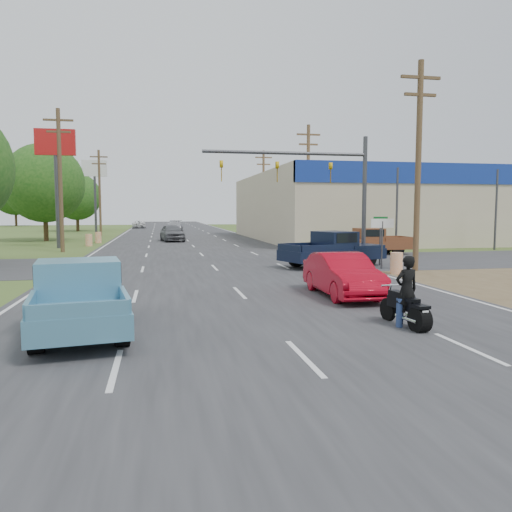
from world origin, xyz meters
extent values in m
plane|color=#3D4D1E|center=(0.00, 0.00, 0.00)|extent=(200.00, 200.00, 0.00)
cube|color=#2D2D30|center=(0.00, 40.00, 0.01)|extent=(15.00, 180.00, 0.02)
cube|color=#2D2D30|center=(0.00, 18.00, 0.01)|extent=(120.00, 10.00, 0.02)
cube|color=brown|center=(11.00, 10.00, 0.01)|extent=(8.00, 18.00, 0.01)
cube|color=#B7A88C|center=(32.00, 40.00, 3.30)|extent=(50.00, 28.00, 6.60)
cylinder|color=#4C3823|center=(9.50, 13.00, 5.00)|extent=(0.28, 0.28, 10.00)
cube|color=#4C3823|center=(9.50, 13.00, 9.20)|extent=(2.00, 0.14, 0.14)
cube|color=#4C3823|center=(9.50, 13.00, 8.40)|extent=(1.60, 0.14, 0.14)
cylinder|color=#4C3823|center=(9.50, 31.00, 5.00)|extent=(0.28, 0.28, 10.00)
cube|color=#4C3823|center=(9.50, 31.00, 9.20)|extent=(2.00, 0.14, 0.14)
cube|color=#4C3823|center=(9.50, 31.00, 8.40)|extent=(1.60, 0.14, 0.14)
cylinder|color=#4C3823|center=(9.50, 49.00, 5.00)|extent=(0.28, 0.28, 10.00)
cube|color=#4C3823|center=(9.50, 49.00, 9.20)|extent=(2.00, 0.14, 0.14)
cube|color=#4C3823|center=(9.50, 49.00, 8.40)|extent=(1.60, 0.14, 0.14)
cylinder|color=#4C3823|center=(-9.50, 28.00, 5.00)|extent=(0.28, 0.28, 10.00)
cube|color=#4C3823|center=(-9.50, 28.00, 9.20)|extent=(2.00, 0.14, 0.14)
cube|color=#4C3823|center=(-9.50, 28.00, 8.40)|extent=(1.60, 0.14, 0.14)
cylinder|color=#4C3823|center=(-9.50, 52.00, 5.00)|extent=(0.28, 0.28, 10.00)
cube|color=#4C3823|center=(-9.50, 52.00, 9.20)|extent=(2.00, 0.14, 0.14)
cube|color=#4C3823|center=(-9.50, 52.00, 8.40)|extent=(1.60, 0.14, 0.14)
cylinder|color=#422D19|center=(-13.50, 42.00, 1.62)|extent=(0.44, 0.44, 3.24)
sphere|color=#174614|center=(-13.50, 42.00, 5.58)|extent=(7.56, 7.56, 7.56)
cylinder|color=#422D19|center=(-14.20, 66.00, 1.44)|extent=(0.44, 0.44, 2.88)
sphere|color=#174614|center=(-14.20, 66.00, 4.96)|extent=(6.72, 6.72, 6.72)
cylinder|color=#422D19|center=(55.00, 70.00, 1.80)|extent=(0.44, 0.44, 3.60)
sphere|color=#174614|center=(55.00, 70.00, 6.20)|extent=(8.40, 8.40, 8.40)
cylinder|color=#422D19|center=(30.00, 95.00, 1.71)|extent=(0.44, 0.44, 3.42)
sphere|color=#174614|center=(30.00, 95.00, 5.89)|extent=(7.98, 7.98, 7.98)
cylinder|color=#422D19|center=(-30.00, 95.00, 1.89)|extent=(0.44, 0.44, 3.78)
sphere|color=#174614|center=(-30.00, 95.00, 6.51)|extent=(8.82, 8.82, 8.82)
cylinder|color=orange|center=(8.00, 12.00, 0.50)|extent=(0.56, 0.56, 1.00)
cylinder|color=orange|center=(8.40, 20.50, 0.50)|extent=(0.56, 0.56, 1.00)
cylinder|color=orange|center=(-8.50, 34.00, 0.50)|extent=(0.56, 0.56, 1.00)
cylinder|color=orange|center=(-8.20, 38.00, 0.50)|extent=(0.56, 0.56, 1.00)
cylinder|color=#3F3F44|center=(-10.50, 32.00, 4.50)|extent=(0.30, 0.30, 9.00)
cube|color=#B21414|center=(-10.50, 32.00, 8.20)|extent=(3.00, 0.35, 2.00)
cylinder|color=#3F3F44|center=(-10.50, 56.00, 4.50)|extent=(0.30, 0.30, 9.00)
cube|color=white|center=(-10.50, 56.00, 8.20)|extent=(3.00, 0.35, 2.00)
cylinder|color=#3F3F44|center=(8.20, 14.00, 1.20)|extent=(0.08, 0.08, 2.40)
cube|color=white|center=(8.20, 14.00, 2.30)|extent=(1.20, 0.05, 0.45)
cylinder|color=#3F3F44|center=(8.80, 15.50, 1.20)|extent=(0.08, 0.08, 2.40)
cube|color=#0C591E|center=(8.80, 15.50, 2.50)|extent=(0.80, 0.04, 0.22)
cylinder|color=#3F3F44|center=(8.50, 17.00, 3.50)|extent=(0.24, 0.24, 7.00)
cylinder|color=#3F3F44|center=(4.00, 17.00, 6.00)|extent=(9.00, 0.18, 0.18)
imported|color=gold|center=(6.50, 17.00, 5.55)|extent=(0.18, 0.40, 1.10)
imported|color=gold|center=(3.50, 17.00, 5.55)|extent=(0.18, 0.40, 1.10)
imported|color=gold|center=(0.50, 17.00, 5.55)|extent=(0.18, 0.40, 1.10)
imported|color=#AD0819|center=(3.34, 6.69, 0.73)|extent=(1.56, 4.45, 1.47)
cylinder|color=black|center=(3.34, 1.55, 0.31)|extent=(0.37, 0.65, 0.61)
cylinder|color=black|center=(3.17, 2.88, 0.31)|extent=(0.19, 0.62, 0.61)
cube|color=black|center=(3.25, 2.24, 0.57)|extent=(0.35, 1.13, 0.28)
cube|color=black|center=(3.22, 2.47, 0.76)|extent=(0.31, 0.54, 0.20)
cube|color=black|center=(3.29, 1.96, 0.72)|extent=(0.34, 0.54, 0.09)
cylinder|color=white|center=(3.18, 2.74, 0.97)|extent=(0.60, 0.12, 0.05)
cube|color=white|center=(3.37, 1.35, 0.51)|extent=(0.17, 0.04, 0.11)
imported|color=black|center=(3.27, 2.09, 0.85)|extent=(0.67, 0.49, 1.71)
cylinder|color=black|center=(-5.73, 4.51, 0.40)|extent=(0.42, 0.84, 0.81)
cylinder|color=black|center=(-4.06, 4.76, 0.40)|extent=(0.42, 0.84, 0.81)
cylinder|color=black|center=(-5.27, 1.39, 0.40)|extent=(0.42, 0.84, 0.81)
cylinder|color=black|center=(-3.59, 1.64, 0.40)|extent=(0.42, 0.84, 0.81)
cube|color=teal|center=(-4.66, 3.08, 0.63)|extent=(2.77, 5.49, 0.53)
cube|color=teal|center=(-4.90, 4.63, 0.96)|extent=(2.19, 2.26, 0.18)
cube|color=teal|center=(-4.68, 3.18, 1.31)|extent=(2.07, 1.83, 0.86)
cube|color=black|center=(-4.68, 3.18, 1.46)|extent=(2.06, 1.53, 0.45)
cube|color=teal|center=(-4.29, 0.53, 1.03)|extent=(1.85, 0.35, 0.30)
cylinder|color=black|center=(7.41, 16.82, 0.43)|extent=(0.92, 0.58, 0.86)
cylinder|color=black|center=(8.00, 15.12, 0.43)|extent=(0.92, 0.58, 0.86)
cylinder|color=black|center=(4.25, 15.73, 0.43)|extent=(0.92, 0.58, 0.86)
cylinder|color=black|center=(4.83, 14.03, 0.43)|extent=(0.92, 0.58, 0.86)
cube|color=black|center=(6.12, 15.42, 0.67)|extent=(5.97, 3.84, 0.56)
cube|color=black|center=(7.71, 15.97, 1.02)|extent=(2.67, 2.62, 0.19)
cube|color=black|center=(6.23, 15.46, 1.39)|extent=(2.22, 2.41, 0.91)
cube|color=black|center=(6.23, 15.46, 1.56)|extent=(1.92, 2.34, 0.48)
cube|color=black|center=(3.54, 14.53, 1.09)|extent=(0.72, 1.89, 0.32)
cylinder|color=black|center=(9.55, 21.12, 0.41)|extent=(0.82, 0.32, 0.82)
cylinder|color=black|center=(9.52, 22.83, 0.41)|extent=(0.82, 0.32, 0.82)
cylinder|color=black|center=(12.73, 21.17, 0.41)|extent=(0.82, 0.32, 0.82)
cylinder|color=black|center=(12.70, 22.88, 0.41)|extent=(0.82, 0.32, 0.82)
cube|color=brown|center=(11.12, 22.00, 0.63)|extent=(5.33, 2.12, 0.53)
cube|color=brown|center=(9.53, 21.98, 0.97)|extent=(2.04, 1.97, 0.18)
cube|color=brown|center=(11.02, 22.00, 1.33)|extent=(1.62, 1.90, 0.87)
cube|color=black|center=(11.02, 22.00, 1.48)|extent=(1.30, 1.94, 0.46)
cube|color=brown|center=(13.72, 22.04, 1.04)|extent=(0.11, 1.88, 0.31)
imported|color=slate|center=(-1.53, 39.25, 0.83)|extent=(2.56, 5.06, 1.65)
imported|color=#A5A5A9|center=(-0.48, 64.47, 0.78)|extent=(2.78, 5.58, 1.56)
imported|color=white|center=(-6.10, 77.66, 0.65)|extent=(2.46, 4.79, 1.29)
camera|label=1|loc=(-2.77, -9.25, 2.91)|focal=35.00mm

